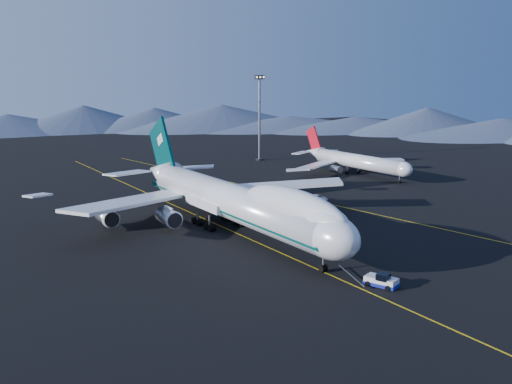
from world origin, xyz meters
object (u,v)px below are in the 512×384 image
pushback_tug (381,282)px  service_van (318,198)px  boeing_747 (232,200)px  second_jet (354,161)px  floodlight_mast (259,118)px

pushback_tug → service_van: (27.00, 48.57, 0.09)m
boeing_747 → pushback_tug: size_ratio=14.67×
pushback_tug → second_jet: (59.96, 73.53, 3.34)m
second_jet → pushback_tug: bearing=-117.4°
boeing_747 → pushback_tug: bearing=-85.1°
pushback_tug → service_van: bearing=40.1°
boeing_747 → second_jet: boeing_747 is taller
boeing_747 → pushback_tug: (3.00, -35.21, -5.21)m
boeing_747 → service_van: boeing_747 is taller
pushback_tug → floodlight_mast: 126.38m
second_jet → service_van: second_jet is taller
boeing_747 → floodlight_mast: 96.84m
second_jet → service_van: 41.48m
boeing_747 → floodlight_mast: bearing=54.9°
second_jet → boeing_747: bearing=-136.8°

